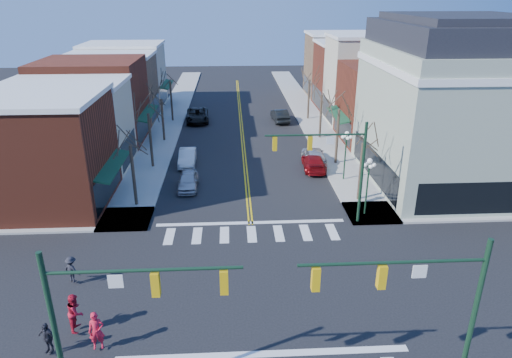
{
  "coord_description": "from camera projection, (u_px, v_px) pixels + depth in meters",
  "views": [
    {
      "loc": [
        -1.19,
        -20.25,
        14.86
      ],
      "look_at": [
        0.44,
        8.96,
        2.8
      ],
      "focal_mm": 32.0,
      "sensor_mm": 36.0,
      "label": 1
    }
  ],
  "objects": [
    {
      "name": "bldg_left_stucco_b",
      "position": [
        125.0,
        77.0,
        62.21
      ],
      "size": [
        10.0,
        8.0,
        8.2
      ],
      "primitive_type": "cube",
      "color": "#BFB89E",
      "rests_on": "ground"
    },
    {
      "name": "car_right_mid",
      "position": [
        314.0,
        155.0,
        42.15
      ],
      "size": [
        1.95,
        4.76,
        1.62
      ],
      "primitive_type": "imported",
      "rotation": [
        0.0,
        0.0,
        3.13
      ],
      "color": "#B5B4B9",
      "rests_on": "ground"
    },
    {
      "name": "traffic_mast_far_right",
      "position": [
        335.0,
        159.0,
        29.74
      ],
      "size": [
        6.6,
        0.28,
        7.2
      ],
      "color": "#14331E",
      "rests_on": "ground"
    },
    {
      "name": "pedestrian_dark_a",
      "position": [
        47.0,
        338.0,
        19.83
      ],
      "size": [
        0.97,
        0.67,
        1.53
      ],
      "primitive_type": "imported",
      "rotation": [
        0.0,
        0.0,
        -0.37
      ],
      "color": "#21212A",
      "rests_on": "sidewalk_left"
    },
    {
      "name": "bldg_left_brick_b",
      "position": [
        93.0,
        102.0,
        47.38
      ],
      "size": [
        10.0,
        9.0,
        8.5
      ],
      "primitive_type": "cube",
      "color": "maroon",
      "rests_on": "ground"
    },
    {
      "name": "car_left_mid",
      "position": [
        187.0,
        157.0,
        42.1
      ],
      "size": [
        1.53,
        4.23,
        1.39
      ],
      "primitive_type": "imported",
      "rotation": [
        0.0,
        0.0,
        0.01
      ],
      "color": "silver",
      "rests_on": "ground"
    },
    {
      "name": "bldg_right_brick_b",
      "position": [
        354.0,
        76.0,
        61.44
      ],
      "size": [
        10.0,
        8.0,
        8.5
      ],
      "primitive_type": "cube",
      "color": "maroon",
      "rests_on": "ground"
    },
    {
      "name": "car_right_far",
      "position": [
        280.0,
        115.0,
        55.95
      ],
      "size": [
        2.05,
        4.8,
        1.54
      ],
      "primitive_type": "imported",
      "rotation": [
        0.0,
        0.0,
        3.23
      ],
      "color": "black",
      "rests_on": "ground"
    },
    {
      "name": "bldg_right_tan",
      "position": [
        341.0,
        66.0,
        68.73
      ],
      "size": [
        10.0,
        8.0,
        9.0
      ],
      "primitive_type": "cube",
      "color": "#856649",
      "rests_on": "ground"
    },
    {
      "name": "lamppost_corner",
      "position": [
        368.0,
        177.0,
        31.56
      ],
      "size": [
        0.36,
        0.36,
        4.33
      ],
      "color": "#14331E",
      "rests_on": "ground"
    },
    {
      "name": "tree_right_a",
      "position": [
        361.0,
        172.0,
        34.12
      ],
      "size": [
        0.24,
        0.24,
        4.62
      ],
      "primitive_type": "cylinder",
      "color": "#382B21",
      "rests_on": "ground"
    },
    {
      "name": "tree_left_b",
      "position": [
        151.0,
        141.0,
        40.56
      ],
      "size": [
        0.24,
        0.24,
        5.04
      ],
      "primitive_type": "cylinder",
      "color": "#382B21",
      "rests_on": "ground"
    },
    {
      "name": "bldg_left_brick_a",
      "position": [
        34.0,
        154.0,
        32.94
      ],
      "size": [
        10.0,
        8.5,
        8.0
      ],
      "primitive_type": "cube",
      "color": "maroon",
      "rests_on": "ground"
    },
    {
      "name": "car_left_near",
      "position": [
        188.0,
        181.0,
        36.93
      ],
      "size": [
        1.6,
        3.91,
        1.33
      ],
      "primitive_type": "imported",
      "rotation": [
        0.0,
        0.0,
        0.01
      ],
      "color": "#B1B0B5",
      "rests_on": "ground"
    },
    {
      "name": "bldg_left_tan",
      "position": [
        112.0,
        89.0,
        55.13
      ],
      "size": [
        10.0,
        7.5,
        7.8
      ],
      "primitive_type": "cube",
      "color": "#856649",
      "rests_on": "ground"
    },
    {
      "name": "traffic_mast_near_left",
      "position": [
        107.0,
        314.0,
        15.5
      ],
      "size": [
        6.6,
        0.28,
        7.2
      ],
      "color": "#14331E",
      "rests_on": "ground"
    },
    {
      "name": "car_left_far",
      "position": [
        197.0,
        115.0,
        55.93
      ],
      "size": [
        2.96,
        5.85,
        1.58
      ],
      "primitive_type": "imported",
      "rotation": [
        0.0,
        0.0,
        0.06
      ],
      "color": "black",
      "rests_on": "ground"
    },
    {
      "name": "pedestrian_red_a",
      "position": [
        97.0,
        331.0,
        19.99
      ],
      "size": [
        0.74,
        0.55,
        1.85
      ],
      "primitive_type": "imported",
      "rotation": [
        0.0,
        0.0,
        0.17
      ],
      "color": "red",
      "rests_on": "sidewalk_left"
    },
    {
      "name": "traffic_mast_near_right",
      "position": [
        426.0,
        302.0,
        16.08
      ],
      "size": [
        6.6,
        0.28,
        7.2
      ],
      "color": "#14331E",
      "rests_on": "ground"
    },
    {
      "name": "lamppost_midblock",
      "position": [
        346.0,
        147.0,
        37.56
      ],
      "size": [
        0.36,
        0.36,
        4.33
      ],
      "color": "#14331E",
      "rests_on": "ground"
    },
    {
      "name": "victorian_corner",
      "position": [
        454.0,
        103.0,
        36.11
      ],
      "size": [
        12.25,
        14.25,
        13.3
      ],
      "color": "#98A48E",
      "rests_on": "ground"
    },
    {
      "name": "tree_left_d",
      "position": [
        172.0,
        102.0,
        55.36
      ],
      "size": [
        0.24,
        0.24,
        4.9
      ],
      "primitive_type": "cylinder",
      "color": "#382B21",
      "rests_on": "ground"
    },
    {
      "name": "pedestrian_dark_b",
      "position": [
        72.0,
        269.0,
        24.68
      ],
      "size": [
        1.14,
        0.94,
        1.54
      ],
      "primitive_type": "imported",
      "rotation": [
        0.0,
        0.0,
        2.69
      ],
      "color": "black",
      "rests_on": "sidewalk_left"
    },
    {
      "name": "sidewalk_right",
      "position": [
        337.0,
        159.0,
        43.3
      ],
      "size": [
        3.5,
        70.0,
        0.15
      ],
      "primitive_type": "cube",
      "color": "#9E9B93",
      "rests_on": "ground"
    },
    {
      "name": "tree_right_c",
      "position": [
        321.0,
        117.0,
        48.85
      ],
      "size": [
        0.24,
        0.24,
        4.83
      ],
      "primitive_type": "cylinder",
      "color": "#382B21",
      "rests_on": "ground"
    },
    {
      "name": "bldg_left_stucco_a",
      "position": [
        69.0,
        127.0,
        40.19
      ],
      "size": [
        10.0,
        7.0,
        7.5
      ],
      "primitive_type": "cube",
      "color": "#BFB89E",
      "rests_on": "ground"
    },
    {
      "name": "tree_right_b",
      "position": [
        337.0,
        137.0,
        41.4
      ],
      "size": [
        0.24,
        0.24,
        5.18
      ],
      "primitive_type": "cylinder",
      "color": "#382B21",
      "rests_on": "ground"
    },
    {
      "name": "car_right_near",
      "position": [
        314.0,
        162.0,
        40.88
      ],
      "size": [
        2.12,
        4.74,
        1.35
      ],
      "primitive_type": "imported",
      "rotation": [
        0.0,
        0.0,
        3.09
      ],
      "color": "maroon",
      "rests_on": "ground"
    },
    {
      "name": "pedestrian_red_b",
      "position": [
        76.0,
        312.0,
        21.14
      ],
      "size": [
        0.79,
        0.98,
        1.91
      ],
      "primitive_type": "imported",
      "rotation": [
        0.0,
        0.0,
        1.65
      ],
      "color": "#B11227",
      "rests_on": "sidewalk_left"
    },
    {
      "name": "ground",
      "position": [
        257.0,
        291.0,
        24.41
      ],
      "size": [
        160.0,
        160.0,
        0.0
      ],
      "primitive_type": "plane",
      "color": "black",
      "rests_on": "ground"
    },
    {
      "name": "bldg_right_brick_a",
      "position": [
        391.0,
        104.0,
        47.46
      ],
      "size": [
        10.0,
        8.5,
        8.0
      ],
      "primitive_type": "cube",
      "color": "maroon",
      "rests_on": "ground"
    },
    {
      "name": "tree_right_d",
      "position": [
        309.0,
        100.0,
        56.21
      ],
      "size": [
        0.24,
        0.24,
        4.97
      ],
      "primitive_type": "cylinder",
      "color": "#382B21",
      "rests_on": "ground"
    },
    {
      "name": "sidewalk_left",
      "position": [
        151.0,
        163.0,
        42.4
      ],
      "size": [
        3.5,
        70.0,
        0.15
      ],
      "primitive_type": "cube",
      "color": "#9E9B93",
      "rests_on": "ground"
    },
    {
      "name": "bldg_right_stucco",
      "position": [
        371.0,
        81.0,
        54.23
      ],
      "size": [
        10.0,
        7.0,
        10.0
      ],
      "primitive_type": "cube",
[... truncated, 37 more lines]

